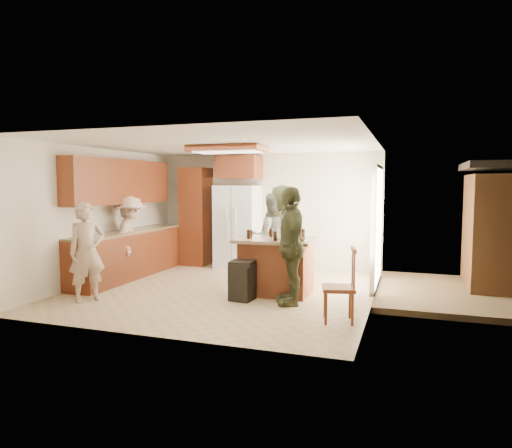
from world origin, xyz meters
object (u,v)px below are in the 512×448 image
(trash_bin, at_px, (242,280))
(spindle_chair, at_px, (340,288))
(person_side_right, at_px, (291,246))
(person_counter, at_px, (131,237))
(person_behind_left, at_px, (271,238))
(refrigerator, at_px, (238,227))
(kitchen_island, at_px, (277,265))
(person_behind_right, at_px, (282,234))
(person_front_left, at_px, (87,252))

(trash_bin, xyz_separation_m, spindle_chair, (1.63, -0.64, 0.13))
(person_side_right, bearing_deg, person_counter, -126.44)
(person_behind_left, relative_size, refrigerator, 0.92)
(person_side_right, height_order, refrigerator, same)
(kitchen_island, distance_m, spindle_chair, 1.77)
(refrigerator, relative_size, trash_bin, 2.86)
(kitchen_island, bearing_deg, person_counter, 174.64)
(person_behind_right, bearing_deg, kitchen_island, 83.26)
(person_front_left, relative_size, trash_bin, 2.46)
(person_side_right, bearing_deg, person_front_left, -96.49)
(kitchen_island, distance_m, trash_bin, 0.75)
(person_behind_right, bearing_deg, spindle_chair, 106.57)
(person_front_left, distance_m, refrigerator, 3.67)
(person_front_left, distance_m, kitchen_island, 3.04)
(kitchen_island, bearing_deg, person_behind_left, 112.82)
(person_behind_left, height_order, kitchen_island, person_behind_left)
(person_counter, bearing_deg, person_side_right, -128.10)
(refrigerator, bearing_deg, person_side_right, -54.51)
(person_behind_left, height_order, spindle_chair, person_behind_left)
(person_counter, distance_m, refrigerator, 2.34)
(kitchen_island, bearing_deg, person_behind_right, 99.48)
(person_front_left, height_order, person_counter, person_counter)
(person_side_right, distance_m, trash_bin, 0.97)
(person_behind_left, relative_size, person_counter, 1.04)
(person_front_left, relative_size, person_side_right, 0.86)
(person_counter, xyz_separation_m, spindle_chair, (4.27, -1.55, -0.34))
(person_behind_right, xyz_separation_m, person_counter, (-2.88, -0.61, -0.11))
(spindle_chair, bearing_deg, person_behind_left, 127.25)
(person_counter, relative_size, trash_bin, 2.53)
(person_front_left, xyz_separation_m, refrigerator, (1.19, 3.47, 0.13))
(person_behind_right, xyz_separation_m, trash_bin, (-0.24, -1.51, -0.59))
(person_behind_right, distance_m, person_counter, 2.94)
(person_counter, height_order, spindle_chair, person_counter)
(person_side_right, height_order, kitchen_island, person_side_right)
(person_behind_left, xyz_separation_m, trash_bin, (-0.04, -1.44, -0.51))
(refrigerator, bearing_deg, person_behind_left, -46.94)
(person_front_left, distance_m, person_side_right, 3.17)
(trash_bin, bearing_deg, person_counter, 161.10)
(person_behind_right, bearing_deg, refrigerator, -56.83)
(spindle_chair, bearing_deg, trash_bin, 158.43)
(person_front_left, relative_size, person_behind_left, 0.93)
(refrigerator, bearing_deg, person_behind_right, -40.61)
(person_front_left, bearing_deg, kitchen_island, -28.08)
(person_side_right, height_order, spindle_chair, person_side_right)
(person_side_right, bearing_deg, kitchen_island, -168.42)
(person_behind_right, relative_size, person_counter, 1.14)
(person_front_left, relative_size, kitchen_island, 1.21)
(person_front_left, height_order, person_side_right, person_side_right)
(person_front_left, distance_m, person_behind_left, 3.24)
(person_front_left, distance_m, person_counter, 1.76)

